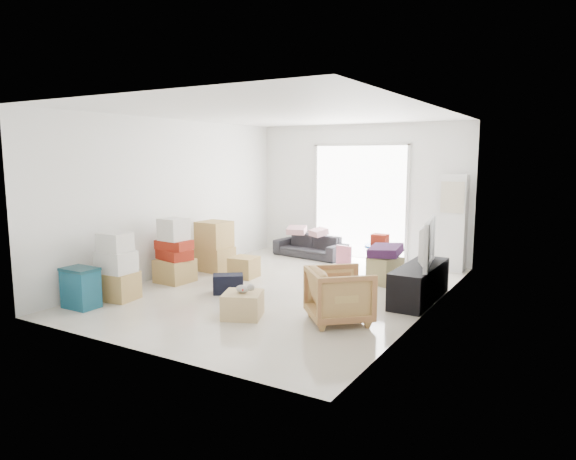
% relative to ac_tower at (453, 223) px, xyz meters
% --- Properties ---
extents(room_shell, '(4.98, 6.48, 3.18)m').
position_rel_ac_tower_xyz_m(room_shell, '(-1.95, -2.65, 0.48)').
color(room_shell, white).
rests_on(room_shell, ground).
extents(sliding_door, '(2.10, 0.04, 2.33)m').
position_rel_ac_tower_xyz_m(sliding_door, '(-1.95, 0.33, 0.37)').
color(sliding_door, white).
rests_on(sliding_door, room_shell).
extents(ac_tower, '(0.45, 0.30, 1.75)m').
position_rel_ac_tower_xyz_m(ac_tower, '(0.00, 0.00, 0.00)').
color(ac_tower, silver).
rests_on(ac_tower, room_shell).
extents(tv_console, '(0.46, 1.55, 0.52)m').
position_rel_ac_tower_xyz_m(tv_console, '(0.05, -2.20, -0.62)').
color(tv_console, black).
rests_on(tv_console, room_shell).
extents(television, '(0.87, 1.26, 0.15)m').
position_rel_ac_tower_xyz_m(television, '(0.05, -2.20, -0.28)').
color(television, black).
rests_on(television, tv_console).
extents(sofa, '(1.58, 0.67, 0.60)m').
position_rel_ac_tower_xyz_m(sofa, '(-2.83, -0.15, -0.58)').
color(sofa, '#27272C').
rests_on(sofa, room_shell).
extents(pillow_left, '(0.45, 0.40, 0.12)m').
position_rel_ac_tower_xyz_m(pillow_left, '(-3.15, -0.16, -0.22)').
color(pillow_left, '#BE8A94').
rests_on(pillow_left, sofa).
extents(pillow_right, '(0.40, 0.38, 0.11)m').
position_rel_ac_tower_xyz_m(pillow_right, '(-2.62, -0.19, -0.22)').
color(pillow_right, '#BE8A94').
rests_on(pillow_right, sofa).
extents(armchair, '(1.01, 1.01, 0.76)m').
position_rel_ac_tower_xyz_m(armchair, '(-0.54, -3.67, -0.50)').
color(armchair, tan).
rests_on(armchair, room_shell).
extents(storage_bins, '(0.49, 0.34, 0.56)m').
position_rel_ac_tower_xyz_m(storage_bins, '(-3.85, -4.92, -0.59)').
color(storage_bins, navy).
rests_on(storage_bins, room_shell).
extents(box_stack_a, '(0.59, 0.51, 0.98)m').
position_rel_ac_tower_xyz_m(box_stack_a, '(-3.75, -4.38, -0.44)').
color(box_stack_a, tan).
rests_on(box_stack_a, room_shell).
extents(box_stack_b, '(0.65, 0.55, 1.06)m').
position_rel_ac_tower_xyz_m(box_stack_b, '(-3.75, -3.17, -0.41)').
color(box_stack_b, tan).
rests_on(box_stack_b, room_shell).
extents(box_stack_c, '(0.64, 0.55, 0.90)m').
position_rel_ac_tower_xyz_m(box_stack_c, '(-3.72, -2.16, -0.44)').
color(box_stack_c, tan).
rests_on(box_stack_c, room_shell).
extents(loose_box, '(0.46, 0.46, 0.35)m').
position_rel_ac_tower_xyz_m(loose_box, '(-2.95, -2.32, -0.70)').
color(loose_box, tan).
rests_on(loose_box, room_shell).
extents(duffel_bag, '(0.52, 0.49, 0.29)m').
position_rel_ac_tower_xyz_m(duffel_bag, '(-2.57, -3.29, -0.73)').
color(duffel_bag, black).
rests_on(duffel_bag, room_shell).
extents(ottoman, '(0.57, 0.57, 0.44)m').
position_rel_ac_tower_xyz_m(ottoman, '(-0.72, -1.52, -0.66)').
color(ottoman, '#979257').
rests_on(ottoman, room_shell).
extents(blanket, '(0.51, 0.51, 0.14)m').
position_rel_ac_tower_xyz_m(blanket, '(-0.72, -1.52, -0.37)').
color(blanket, '#3D1B45').
rests_on(blanket, ottoman).
extents(kids_table, '(0.55, 0.55, 0.67)m').
position_rel_ac_tower_xyz_m(kids_table, '(-1.13, -0.67, -0.39)').
color(kids_table, blue).
rests_on(kids_table, room_shell).
extents(toy_walker, '(0.38, 0.34, 0.45)m').
position_rel_ac_tower_xyz_m(toy_walker, '(-1.73, -0.98, -0.75)').
color(toy_walker, silver).
rests_on(toy_walker, room_shell).
extents(wood_crate, '(0.63, 0.63, 0.32)m').
position_rel_ac_tower_xyz_m(wood_crate, '(-1.70, -4.13, -0.71)').
color(wood_crate, tan).
rests_on(wood_crate, room_shell).
extents(plush_bunny, '(0.25, 0.14, 0.13)m').
position_rel_ac_tower_xyz_m(plush_bunny, '(-1.67, -4.12, -0.49)').
color(plush_bunny, '#B2ADA8').
rests_on(plush_bunny, wood_crate).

